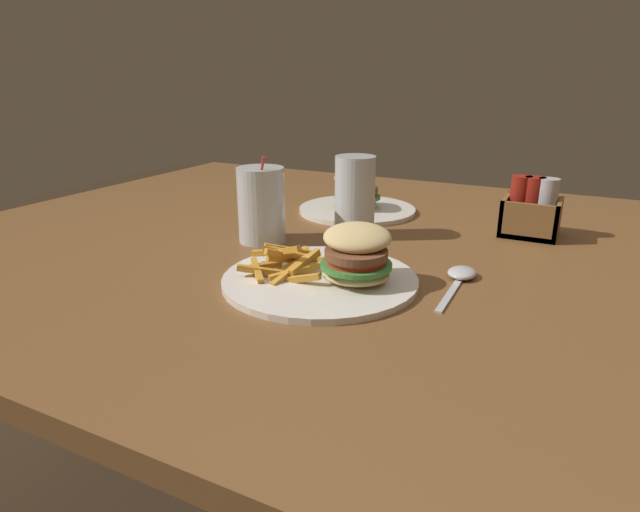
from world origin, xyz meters
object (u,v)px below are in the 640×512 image
at_px(juice_glass, 261,208).
at_px(spoon, 461,275).
at_px(beer_glass, 355,198).
at_px(meal_plate_far, 356,201).
at_px(meal_plate_near, 333,269).
at_px(condiment_caddy, 531,211).

distance_m(juice_glass, spoon, 0.39).
xyz_separation_m(beer_glass, meal_plate_far, (-0.07, 0.17, -0.05)).
relative_size(beer_glass, spoon, 0.89).
bearing_deg(meal_plate_near, spoon, 32.75).
xyz_separation_m(beer_glass, condiment_caddy, (0.30, 0.16, -0.03)).
height_order(beer_glass, condiment_caddy, beer_glass).
bearing_deg(beer_glass, meal_plate_far, 111.86).
xyz_separation_m(meal_plate_near, condiment_caddy, (0.23, 0.41, 0.02)).
bearing_deg(spoon, meal_plate_far, 43.98).
xyz_separation_m(spoon, meal_plate_far, (-0.31, 0.31, 0.02)).
bearing_deg(beer_glass, spoon, -29.90).
bearing_deg(juice_glass, condiment_caddy, 31.47).
distance_m(meal_plate_near, juice_glass, 0.26).
height_order(juice_glass, condiment_caddy, juice_glass).
height_order(spoon, meal_plate_far, meal_plate_far).
relative_size(beer_glass, meal_plate_far, 0.59).
distance_m(beer_glass, spoon, 0.28).
relative_size(meal_plate_near, juice_glass, 1.82).
height_order(beer_glass, spoon, beer_glass).
distance_m(juice_glass, meal_plate_far, 0.29).
xyz_separation_m(meal_plate_far, condiment_caddy, (0.37, -0.01, 0.02)).
bearing_deg(juice_glass, meal_plate_far, 75.64).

